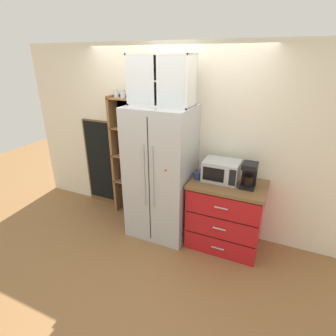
{
  "coord_description": "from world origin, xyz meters",
  "views": [
    {
      "loc": [
        1.46,
        -2.97,
        2.36
      ],
      "look_at": [
        0.1,
        0.0,
        0.99
      ],
      "focal_mm": 28.56,
      "sensor_mm": 36.0,
      "label": 1
    }
  ],
  "objects_px": {
    "bottle_cobalt": "(231,173)",
    "chalkboard_menu": "(102,163)",
    "refrigerator": "(161,173)",
    "microwave": "(221,171)",
    "mug_navy": "(197,175)",
    "coffee_maker": "(249,175)"
  },
  "relations": [
    {
      "from": "microwave",
      "to": "coffee_maker",
      "type": "relative_size",
      "value": 1.42
    },
    {
      "from": "refrigerator",
      "to": "chalkboard_menu",
      "type": "distance_m",
      "value": 1.31
    },
    {
      "from": "chalkboard_menu",
      "to": "mug_navy",
      "type": "bearing_deg",
      "value": -10.17
    },
    {
      "from": "coffee_maker",
      "to": "refrigerator",
      "type": "bearing_deg",
      "value": -177.48
    },
    {
      "from": "coffee_maker",
      "to": "bottle_cobalt",
      "type": "bearing_deg",
      "value": 162.84
    },
    {
      "from": "refrigerator",
      "to": "chalkboard_menu",
      "type": "bearing_deg",
      "value": 165.68
    },
    {
      "from": "coffee_maker",
      "to": "chalkboard_menu",
      "type": "relative_size",
      "value": 0.22
    },
    {
      "from": "refrigerator",
      "to": "microwave",
      "type": "distance_m",
      "value": 0.81
    },
    {
      "from": "coffee_maker",
      "to": "bottle_cobalt",
      "type": "relative_size",
      "value": 1.24
    },
    {
      "from": "refrigerator",
      "to": "chalkboard_menu",
      "type": "height_order",
      "value": "refrigerator"
    },
    {
      "from": "mug_navy",
      "to": "chalkboard_menu",
      "type": "relative_size",
      "value": 0.09
    },
    {
      "from": "bottle_cobalt",
      "to": "chalkboard_menu",
      "type": "distance_m",
      "value": 2.2
    },
    {
      "from": "refrigerator",
      "to": "chalkboard_menu",
      "type": "relative_size",
      "value": 1.25
    },
    {
      "from": "refrigerator",
      "to": "coffee_maker",
      "type": "xyz_separation_m",
      "value": [
        1.14,
        0.05,
        0.17
      ]
    },
    {
      "from": "mug_navy",
      "to": "bottle_cobalt",
      "type": "xyz_separation_m",
      "value": [
        0.39,
        0.12,
        0.06
      ]
    },
    {
      "from": "refrigerator",
      "to": "mug_navy",
      "type": "distance_m",
      "value": 0.51
    },
    {
      "from": "refrigerator",
      "to": "coffee_maker",
      "type": "bearing_deg",
      "value": 2.52
    },
    {
      "from": "refrigerator",
      "to": "microwave",
      "type": "relative_size",
      "value": 4.1
    },
    {
      "from": "refrigerator",
      "to": "mug_navy",
      "type": "height_order",
      "value": "refrigerator"
    },
    {
      "from": "microwave",
      "to": "coffee_maker",
      "type": "distance_m",
      "value": 0.35
    },
    {
      "from": "bottle_cobalt",
      "to": "chalkboard_menu",
      "type": "bearing_deg",
      "value": 174.7
    },
    {
      "from": "mug_navy",
      "to": "chalkboard_menu",
      "type": "xyz_separation_m",
      "value": [
        -1.77,
        0.32,
        -0.23
      ]
    }
  ]
}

